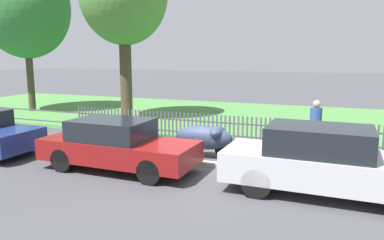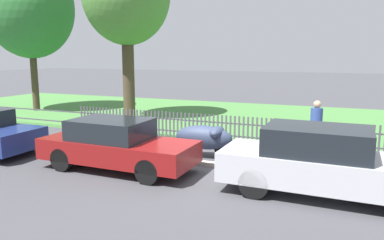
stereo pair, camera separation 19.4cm
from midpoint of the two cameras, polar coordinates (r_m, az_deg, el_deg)
ground_plane at (r=10.59m, az=-0.34°, el=-6.90°), size 120.00×120.00×0.00m
kerb_stone at (r=10.66m, az=-0.14°, el=-6.45°), size 38.71×0.20×0.12m
grass_strip at (r=18.48m, az=9.39°, el=0.25°), size 38.71×11.07×0.01m
park_fence at (r=13.13m, az=4.36°, el=-1.39°), size 38.71×0.05×0.99m
parked_car_navy_estate at (r=10.24m, az=-11.91°, el=-3.70°), size 4.26×1.69×1.37m
parked_car_red_compact at (r=8.66m, az=19.17°, el=-6.00°), size 4.61×1.72×1.54m
covered_motorcycle at (r=11.21m, az=1.53°, el=-2.69°), size 1.98×0.83×0.98m
tree_nearest_kerb at (r=22.57m, az=-24.31°, el=15.34°), size 4.66×4.66×8.23m
pedestrian_near_fence at (r=11.85m, az=17.85°, el=-0.73°), size 0.47×0.47×1.73m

